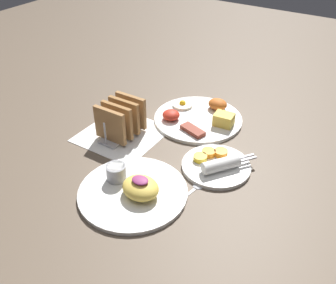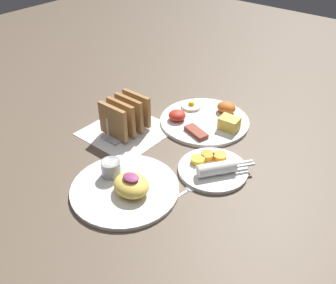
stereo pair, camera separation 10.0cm
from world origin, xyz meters
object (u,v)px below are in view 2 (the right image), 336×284
plate_breakfast (206,119)px  plate_condiments (213,168)px  toast_rack (125,116)px  plate_foreground (125,186)px

plate_breakfast → plate_condiments: size_ratio=1.52×
toast_rack → plate_breakfast: bearing=51.6°
plate_foreground → toast_rack: toast_rack is taller
plate_foreground → toast_rack: 0.26m
plate_foreground → toast_rack: size_ratio=1.74×
plate_breakfast → plate_foreground: size_ratio=1.04×
plate_condiments → toast_rack: size_ratio=1.19×
plate_breakfast → toast_rack: 0.25m
plate_foreground → plate_breakfast: bearing=94.1°
plate_breakfast → plate_foreground: (0.03, -0.37, 0.00)m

